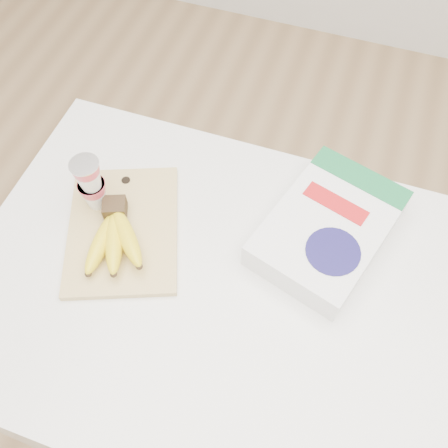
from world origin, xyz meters
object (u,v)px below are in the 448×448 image
Objects in this scene: bananas at (114,236)px; cereal_box at (328,228)px; table at (236,356)px; yogurt_stack at (91,183)px; cutting_board at (123,229)px.

cereal_box is at bearing 22.07° from bananas.
bananas reaches higher than table.
yogurt_stack reaches higher than bananas.
cutting_board is 0.12m from yogurt_stack.
yogurt_stack is 0.50m from cereal_box.
cutting_board is 0.44m from cereal_box.
bananas is at bearing 176.59° from table.
cereal_box is (0.41, 0.17, -0.00)m from bananas.
table is at bearing -14.47° from yogurt_stack.
yogurt_stack is at bearing -152.62° from cereal_box.
yogurt_stack is at bearing 131.58° from cutting_board.
yogurt_stack is at bearing 165.53° from table.
bananas is at bearing -106.17° from cutting_board.
cutting_board is 0.85× the size of cereal_box.
cereal_box is at bearing 10.51° from yogurt_stack.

